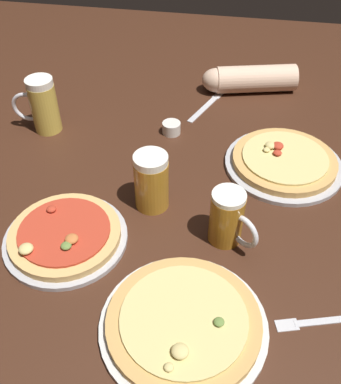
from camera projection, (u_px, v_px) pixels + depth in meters
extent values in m
cube|color=#3D2114|center=(171.00, 202.00, 1.14)|extent=(2.40, 2.40, 0.03)
cylinder|color=#B2B2B7|center=(66.00, 239.00, 1.02)|extent=(0.28, 0.28, 0.01)
cylinder|color=tan|center=(65.00, 234.00, 1.01)|extent=(0.25, 0.25, 0.02)
cylinder|color=#B73823|center=(64.00, 231.00, 1.00)|extent=(0.21, 0.21, 0.01)
ellipsoid|color=#DBC67A|center=(26.00, 249.00, 0.95)|extent=(0.03, 0.03, 0.02)
ellipsoid|color=#C67038|center=(72.00, 239.00, 0.97)|extent=(0.03, 0.03, 0.01)
ellipsoid|color=#B73823|center=(51.00, 209.00, 1.04)|extent=(0.02, 0.02, 0.01)
ellipsoid|color=olive|center=(66.00, 246.00, 0.96)|extent=(0.02, 0.02, 0.01)
cylinder|color=#B2B2B7|center=(283.00, 165.00, 1.21)|extent=(0.32, 0.32, 0.01)
cylinder|color=tan|center=(284.00, 160.00, 1.20)|extent=(0.28, 0.28, 0.02)
cylinder|color=#DBC67A|center=(285.00, 157.00, 1.19)|extent=(0.23, 0.23, 0.01)
ellipsoid|color=#B73823|center=(278.00, 146.00, 1.21)|extent=(0.03, 0.03, 0.02)
ellipsoid|color=#DBC67A|center=(267.00, 150.00, 1.21)|extent=(0.02, 0.02, 0.01)
ellipsoid|color=#B73823|center=(277.00, 153.00, 1.19)|extent=(0.02, 0.02, 0.01)
ellipsoid|color=#DBC67A|center=(271.00, 145.00, 1.22)|extent=(0.03, 0.03, 0.01)
cylinder|color=silver|center=(183.00, 326.00, 0.86)|extent=(0.33, 0.33, 0.01)
cylinder|color=tan|center=(184.00, 322.00, 0.85)|extent=(0.30, 0.30, 0.02)
cylinder|color=#DBC67A|center=(184.00, 318.00, 0.84)|extent=(0.24, 0.24, 0.01)
ellipsoid|color=#DBC67A|center=(180.00, 351.00, 0.78)|extent=(0.03, 0.03, 0.02)
ellipsoid|color=#DBC67A|center=(169.00, 367.00, 0.76)|extent=(0.02, 0.02, 0.01)
ellipsoid|color=olive|center=(219.00, 322.00, 0.82)|extent=(0.02, 0.02, 0.01)
cylinder|color=gold|center=(45.00, 108.00, 1.30)|extent=(0.08, 0.08, 0.15)
cylinder|color=white|center=(39.00, 82.00, 1.24)|extent=(0.08, 0.08, 0.02)
torus|color=silver|center=(28.00, 107.00, 1.30)|extent=(0.09, 0.02, 0.09)
cylinder|color=#B27A23|center=(152.00, 184.00, 1.07)|extent=(0.08, 0.08, 0.13)
cylinder|color=white|center=(151.00, 160.00, 1.01)|extent=(0.08, 0.08, 0.02)
torus|color=silver|center=(150.00, 170.00, 1.10)|extent=(0.03, 0.09, 0.09)
cylinder|color=#9E6619|center=(226.00, 219.00, 0.99)|extent=(0.08, 0.08, 0.13)
cylinder|color=white|center=(229.00, 196.00, 0.94)|extent=(0.07, 0.07, 0.01)
torus|color=silver|center=(243.00, 231.00, 0.96)|extent=(0.07, 0.06, 0.08)
cylinder|color=silver|center=(171.00, 128.00, 1.32)|extent=(0.05, 0.05, 0.04)
cube|color=silver|center=(340.00, 319.00, 0.87)|extent=(0.18, 0.07, 0.01)
cube|color=silver|center=(287.00, 325.00, 0.86)|extent=(0.05, 0.04, 0.00)
cube|color=silver|center=(204.00, 108.00, 1.43)|extent=(0.09, 0.17, 0.01)
cube|color=silver|center=(219.00, 94.00, 1.49)|extent=(0.04, 0.06, 0.00)
cylinder|color=beige|center=(256.00, 79.00, 1.48)|extent=(0.28, 0.15, 0.09)
ellipsoid|color=beige|center=(217.00, 80.00, 1.48)|extent=(0.10, 0.08, 0.08)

